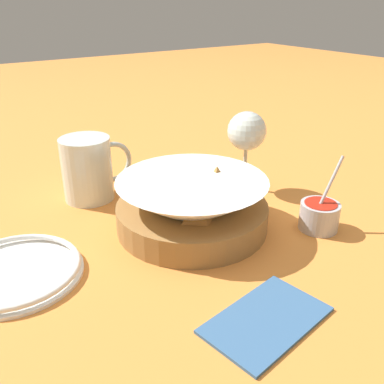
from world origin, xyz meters
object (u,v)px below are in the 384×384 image
(food_basket, at_px, (192,206))
(wine_glass, at_px, (247,134))
(sauce_cup, at_px, (319,215))
(side_plate, at_px, (14,271))
(beer_mug, at_px, (88,171))

(food_basket, distance_m, wine_glass, 0.19)
(sauce_cup, relative_size, side_plate, 0.65)
(food_basket, height_order, sauce_cup, sauce_cup)
(food_basket, height_order, wine_glass, wine_glass)
(food_basket, xyz_separation_m, beer_mug, (-0.09, 0.19, 0.02))
(sauce_cup, height_order, wine_glass, wine_glass)
(food_basket, distance_m, beer_mug, 0.21)
(food_basket, xyz_separation_m, side_plate, (-0.27, 0.02, -0.03))
(wine_glass, bearing_deg, side_plate, -173.89)
(wine_glass, bearing_deg, beer_mug, 154.27)
(food_basket, bearing_deg, side_plate, 175.32)
(wine_glass, xyz_separation_m, beer_mug, (-0.26, 0.12, -0.05))
(food_basket, height_order, beer_mug, beer_mug)
(wine_glass, distance_m, beer_mug, 0.29)
(wine_glass, height_order, side_plate, wine_glass)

